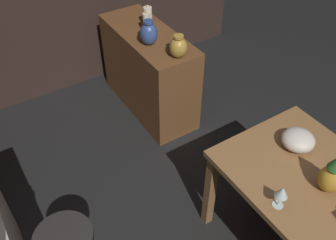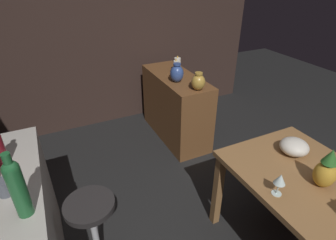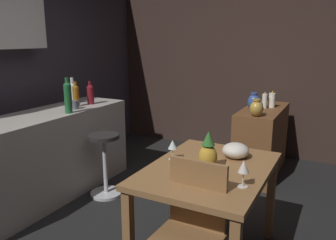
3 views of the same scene
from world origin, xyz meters
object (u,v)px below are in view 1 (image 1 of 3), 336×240
(pillar_candle_tall, at_px, (146,23))
(vase_brass, at_px, (178,47))
(wine_glass_center, at_px, (282,193))
(pillar_candle_short, at_px, (148,17))
(dining_table, at_px, (315,195))
(sideboard_cabinet, at_px, (149,72))
(pineapple_centerpiece, at_px, (332,175))
(vase_ceramic_blue, at_px, (149,33))
(fruit_bowl, at_px, (298,140))

(pillar_candle_tall, bearing_deg, vase_brass, -178.20)
(wine_glass_center, bearing_deg, pillar_candle_short, -9.81)
(dining_table, distance_m, vase_brass, 1.46)
(sideboard_cabinet, bearing_deg, dining_table, -178.97)
(wine_glass_center, height_order, pillar_candle_tall, pillar_candle_tall)
(pineapple_centerpiece, distance_m, pillar_candle_tall, 1.95)
(sideboard_cabinet, distance_m, vase_ceramic_blue, 0.54)
(fruit_bowl, bearing_deg, sideboard_cabinet, 5.02)
(dining_table, height_order, sideboard_cabinet, sideboard_cabinet)
(wine_glass_center, relative_size, pillar_candle_tall, 0.76)
(dining_table, bearing_deg, fruit_bowl, -20.94)
(vase_ceramic_blue, bearing_deg, sideboard_cabinet, -25.28)
(vase_brass, xyz_separation_m, vase_ceramic_blue, (0.29, 0.10, 0.01))
(wine_glass_center, relative_size, vase_brass, 0.81)
(pillar_candle_tall, height_order, vase_brass, pillar_candle_tall)
(fruit_bowl, bearing_deg, vase_ceramic_blue, 8.68)
(pillar_candle_tall, bearing_deg, dining_table, -179.08)
(sideboard_cabinet, xyz_separation_m, wine_glass_center, (-1.87, 0.27, 0.44))
(dining_table, height_order, vase_ceramic_blue, vase_ceramic_blue)
(pineapple_centerpiece, distance_m, pillar_candle_short, 2.05)
(sideboard_cabinet, distance_m, pillar_candle_short, 0.51)
(wine_glass_center, distance_m, pineapple_centerpiece, 0.32)
(pillar_candle_short, distance_m, vase_brass, 0.57)
(dining_table, height_order, fruit_bowl, fruit_bowl)
(pineapple_centerpiece, xyz_separation_m, pillar_candle_short, (2.05, -0.03, 0.05))
(wine_glass_center, height_order, fruit_bowl, wine_glass_center)
(vase_ceramic_blue, bearing_deg, vase_brass, -161.55)
(wine_glass_center, relative_size, pillar_candle_short, 0.75)
(pineapple_centerpiece, distance_m, vase_brass, 1.48)
(sideboard_cabinet, height_order, wine_glass_center, wine_glass_center)
(dining_table, bearing_deg, pineapple_centerpiece, -174.16)
(pineapple_centerpiece, relative_size, vase_ceramic_blue, 1.31)
(sideboard_cabinet, bearing_deg, vase_brass, -177.70)
(fruit_bowl, distance_m, vase_ceramic_blue, 1.47)
(sideboard_cabinet, xyz_separation_m, pillar_candle_tall, (0.02, -0.00, 0.50))
(vase_ceramic_blue, bearing_deg, pillar_candle_tall, -24.24)
(pillar_candle_tall, relative_size, vase_brass, 1.06)
(vase_brass, bearing_deg, sideboard_cabinet, 2.30)
(pillar_candle_short, bearing_deg, vase_ceramic_blue, 151.56)
(wine_glass_center, height_order, vase_brass, vase_brass)
(pillar_candle_short, bearing_deg, dining_table, 178.95)
(fruit_bowl, relative_size, pillar_candle_short, 1.02)
(pineapple_centerpiece, bearing_deg, vase_ceramic_blue, 3.79)
(pineapple_centerpiece, height_order, pillar_candle_short, pillar_candle_short)
(sideboard_cabinet, bearing_deg, pillar_candle_short, -32.93)
(pillar_candle_tall, relative_size, pillar_candle_short, 0.99)
(wine_glass_center, height_order, pillar_candle_short, pillar_candle_short)
(sideboard_cabinet, bearing_deg, pillar_candle_tall, -12.37)
(fruit_bowl, xyz_separation_m, pillar_candle_tall, (1.63, 0.14, 0.11))
(dining_table, distance_m, sideboard_cabinet, 1.91)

